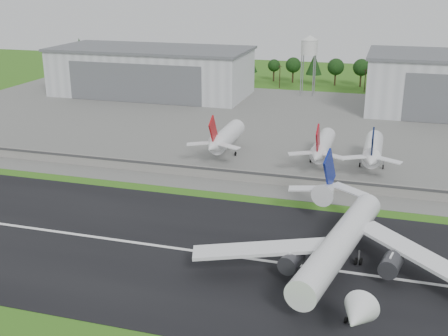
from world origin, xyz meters
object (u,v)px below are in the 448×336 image
(parked_jet_navy, at_px, (373,151))
(parked_jet_red_b, at_px, (322,147))
(main_airliner, at_px, (339,251))
(parked_jet_red_a, at_px, (224,138))

(parked_jet_navy, bearing_deg, parked_jet_red_b, -179.91)
(main_airliner, height_order, parked_jet_red_a, main_airliner)
(main_airliner, height_order, parked_jet_red_b, main_airliner)
(main_airliner, distance_m, parked_jet_red_b, 68.00)
(parked_jet_red_a, distance_m, parked_jet_red_b, 31.81)
(parked_jet_red_b, bearing_deg, parked_jet_navy, 0.09)
(main_airliner, xyz_separation_m, parked_jet_red_a, (-43.67, 67.00, 1.34))
(main_airliner, bearing_deg, parked_jet_navy, -81.44)
(parked_jet_red_b, xyz_separation_m, parked_jet_navy, (15.37, 0.02, 0.13))
(main_airliner, relative_size, parked_jet_red_a, 1.88)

